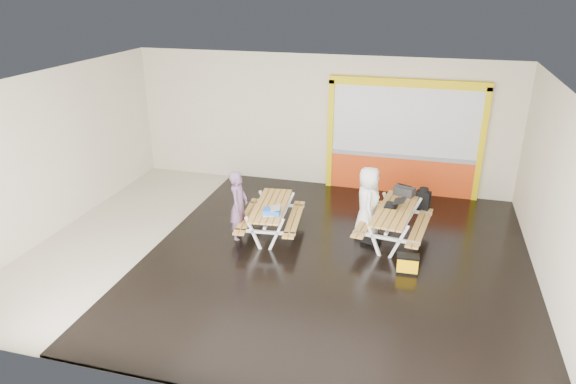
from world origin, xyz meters
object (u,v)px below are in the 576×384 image
(picnic_table_left, at_px, (271,212))
(blue_pouch, at_px, (272,212))
(backpack, at_px, (423,199))
(dark_case, at_px, (371,239))
(laptop_left, at_px, (271,211))
(fluke_bag, at_px, (407,264))
(person_left, at_px, (239,206))
(laptop_right, at_px, (394,203))
(toolbox, at_px, (404,191))
(person_right, at_px, (368,203))
(picnic_table_right, at_px, (394,217))

(picnic_table_left, bearing_deg, blue_pouch, -71.14)
(backpack, bearing_deg, dark_case, -133.57)
(laptop_left, height_order, fluke_bag, laptop_left)
(picnic_table_left, bearing_deg, fluke_bag, -16.11)
(laptop_left, height_order, backpack, backpack)
(person_left, relative_size, fluke_bag, 3.71)
(blue_pouch, height_order, backpack, backpack)
(laptop_right, relative_size, backpack, 0.89)
(picnic_table_left, xyz_separation_m, fluke_bag, (2.96, -0.86, -0.35))
(fluke_bag, bearing_deg, laptop_left, 171.37)
(laptop_left, xyz_separation_m, toolbox, (2.60, 1.60, 0.09))
(picnic_table_left, xyz_separation_m, person_left, (-0.62, -0.32, 0.21))
(person_right, bearing_deg, backpack, -63.25)
(person_right, bearing_deg, blue_pouch, 105.96)
(person_left, xyz_separation_m, person_right, (2.63, 0.75, 0.05))
(dark_case, bearing_deg, laptop_right, 37.78)
(laptop_left, distance_m, fluke_bag, 2.93)
(person_left, xyz_separation_m, toolbox, (3.34, 1.49, 0.11))
(person_right, distance_m, blue_pouch, 2.06)
(picnic_table_left, height_order, blue_pouch, blue_pouch)
(person_right, bearing_deg, toolbox, -52.67)
(picnic_table_left, bearing_deg, dark_case, 5.48)
(picnic_table_right, distance_m, laptop_left, 2.60)
(person_right, distance_m, laptop_left, 2.08)
(laptop_right, xyz_separation_m, fluke_bag, (0.40, -1.38, -0.63))
(toolbox, bearing_deg, laptop_right, -103.73)
(picnic_table_right, xyz_separation_m, laptop_left, (-2.47, -0.80, 0.19))
(laptop_left, bearing_deg, picnic_table_right, 18.06)
(picnic_table_right, xyz_separation_m, backpack, (0.55, 0.87, 0.11))
(laptop_right, height_order, backpack, backpack)
(laptop_right, bearing_deg, blue_pouch, -158.22)
(backpack, distance_m, fluke_bag, 2.17)
(person_left, height_order, dark_case, person_left)
(laptop_left, bearing_deg, laptop_right, 21.32)
(laptop_left, height_order, dark_case, laptop_left)
(picnic_table_left, relative_size, toolbox, 4.04)
(picnic_table_left, distance_m, blue_pouch, 0.51)
(person_right, height_order, laptop_left, person_right)
(person_right, relative_size, backpack, 3.18)
(person_left, relative_size, laptop_left, 3.62)
(picnic_table_left, distance_m, person_right, 2.08)
(laptop_left, distance_m, laptop_right, 2.62)
(blue_pouch, height_order, toolbox, toolbox)
(picnic_table_right, bearing_deg, laptop_left, -161.94)
(person_left, xyz_separation_m, laptop_left, (0.74, -0.11, 0.01))
(toolbox, xyz_separation_m, fluke_bag, (0.24, -2.03, -0.67))
(person_right, bearing_deg, picnic_table_left, 93.06)
(picnic_table_left, relative_size, person_left, 1.27)
(toolbox, bearing_deg, person_left, -155.90)
(laptop_right, xyz_separation_m, backpack, (0.58, 0.72, -0.13))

